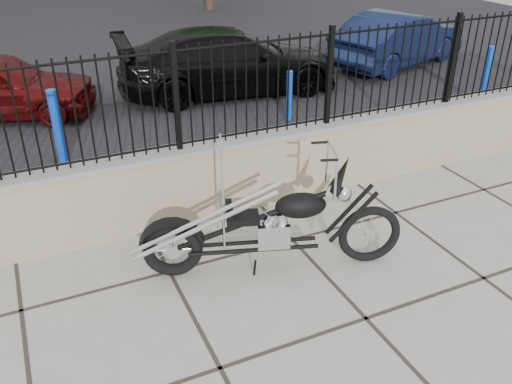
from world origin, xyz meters
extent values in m
plane|color=#99968E|center=(0.00, 0.00, 0.00)|extent=(90.00, 90.00, 0.00)
plane|color=black|center=(0.00, 12.50, 0.00)|extent=(30.00, 30.00, 0.00)
cube|color=gray|center=(0.00, 2.50, 0.48)|extent=(14.00, 0.36, 0.96)
cube|color=black|center=(0.00, 2.50, 1.56)|extent=(14.00, 0.08, 1.20)
imported|color=black|center=(1.42, 6.95, 0.65)|extent=(4.65, 2.29, 1.30)
imported|color=#101A3B|center=(5.87, 7.23, 0.63)|extent=(4.02, 2.46, 1.25)
cylinder|color=#0C23C0|center=(-2.17, 4.83, 0.57)|extent=(0.14, 0.14, 1.15)
cylinder|color=blue|center=(1.80, 5.03, 0.45)|extent=(0.11, 0.11, 0.89)
cylinder|color=#0A2BA3|center=(5.59, 4.20, 0.56)|extent=(0.14, 0.14, 1.13)
camera|label=1|loc=(-2.62, -3.18, 3.54)|focal=38.00mm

